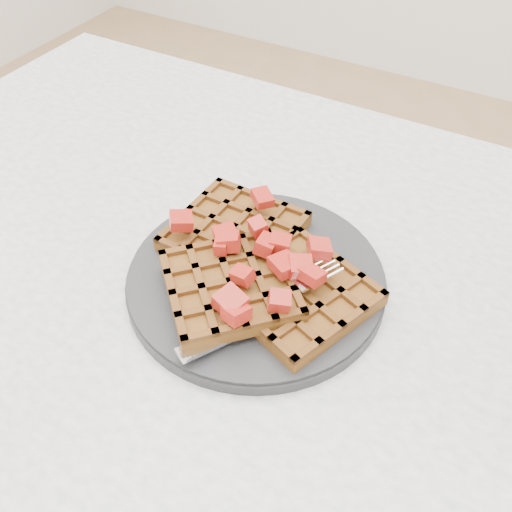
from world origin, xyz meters
name	(u,v)px	position (x,y,z in m)	size (l,w,h in m)	color
table	(280,386)	(0.00, 0.00, 0.64)	(1.20, 0.80, 0.75)	silver
plate	(256,279)	(-0.05, 0.03, 0.76)	(0.26, 0.26, 0.02)	black
waffles	(254,268)	(-0.04, 0.02, 0.78)	(0.23, 0.22, 0.03)	brown
strawberry_pile	(256,245)	(-0.05, 0.03, 0.80)	(0.15, 0.15, 0.02)	#8C0803
fork	(274,310)	(0.00, -0.01, 0.77)	(0.02, 0.18, 0.02)	silver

